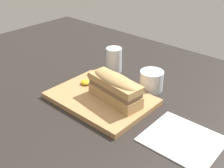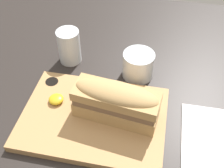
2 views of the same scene
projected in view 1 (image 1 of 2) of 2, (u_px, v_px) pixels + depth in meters
The scene contains 7 objects.
dining_table at pixel (95, 112), 89.83cm from camera, with size 180.81×129.95×2.00cm.
serving_board at pixel (101, 98), 93.58cm from camera, with size 33.23×23.81×1.89cm.
sandwich at pixel (115, 87), 88.48cm from camera, with size 19.67×9.09×9.16cm.
mustard_dollop at pixel (86, 82), 100.04cm from camera, with size 3.58×3.58×1.43cm.
water_glass at pixel (114, 61), 111.67cm from camera, with size 6.26×6.26×9.80cm.
wine_glass at pixel (151, 81), 99.08cm from camera, with size 8.33×8.33×7.15cm.
napkin at pixel (182, 140), 76.40cm from camera, with size 20.12×17.79×0.40cm.
Camera 1 is at (53.51, -51.62, 52.52)cm, focal length 45.00 mm.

